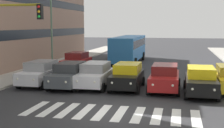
# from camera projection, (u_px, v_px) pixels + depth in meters

# --- Properties ---
(ground_plane) EXTENTS (180.00, 180.00, 0.00)m
(ground_plane) POSITION_uv_depth(u_px,v_px,m) (111.00, 113.00, 15.17)
(ground_plane) COLOR #2D2D30
(crosswalk_markings) EXTENTS (8.55, 2.80, 0.01)m
(crosswalk_markings) POSITION_uv_depth(u_px,v_px,m) (111.00, 113.00, 15.17)
(crosswalk_markings) COLOR silver
(crosswalk_markings) RESTS_ON ground_plane
(car_1) EXTENTS (2.02, 4.44, 1.72)m
(car_1) POSITION_uv_depth(u_px,v_px,m) (201.00, 81.00, 18.95)
(car_1) COLOR black
(car_1) RESTS_ON ground_plane
(car_2) EXTENTS (2.02, 4.44, 1.72)m
(car_2) POSITION_uv_depth(u_px,v_px,m) (165.00, 77.00, 20.17)
(car_2) COLOR maroon
(car_2) RESTS_ON ground_plane
(car_3) EXTENTS (2.02, 4.44, 1.72)m
(car_3) POSITION_uv_depth(u_px,v_px,m) (127.00, 76.00, 20.78)
(car_3) COLOR black
(car_3) RESTS_ON ground_plane
(car_4) EXTENTS (2.02, 4.44, 1.72)m
(car_4) POSITION_uv_depth(u_px,v_px,m) (95.00, 75.00, 21.25)
(car_4) COLOR silver
(car_4) RESTS_ON ground_plane
(car_5) EXTENTS (2.02, 4.44, 1.72)m
(car_5) POSITION_uv_depth(u_px,v_px,m) (70.00, 75.00, 21.28)
(car_5) COLOR #474C51
(car_5) RESTS_ON ground_plane
(car_6) EXTENTS (2.02, 4.44, 1.72)m
(car_6) POSITION_uv_depth(u_px,v_px,m) (41.00, 73.00, 22.11)
(car_6) COLOR silver
(car_6) RESTS_ON ground_plane
(car_row2_0) EXTENTS (2.02, 4.44, 1.72)m
(car_row2_0) POSITION_uv_depth(u_px,v_px,m) (77.00, 61.00, 29.30)
(car_row2_0) COLOR maroon
(car_row2_0) RESTS_ON ground_plane
(bus_behind_traffic) EXTENTS (2.78, 10.50, 3.00)m
(bus_behind_traffic) POSITION_uv_depth(u_px,v_px,m) (129.00, 47.00, 34.85)
(bus_behind_traffic) COLOR #286BAD
(bus_behind_traffic) RESTS_ON ground_plane
(street_lamp_right) EXTENTS (2.70, 0.28, 7.18)m
(street_lamp_right) POSITION_uv_depth(u_px,v_px,m) (56.00, 23.00, 29.29)
(street_lamp_right) COLOR #4C6B56
(street_lamp_right) RESTS_ON sidewalk_right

